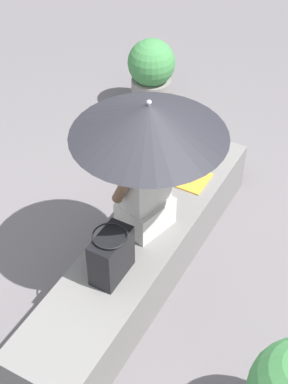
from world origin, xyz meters
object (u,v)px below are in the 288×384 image
magazine (194,180)px  parasol (149,120)px  planter_near (151,73)px  person_seated (145,183)px  handbag_black (111,255)px  tote_bag_canvas (195,141)px

magazine → parasol: bearing=-4.9°
magazine → planter_near: 1.72m
parasol → planter_near: parasol is taller
person_seated → handbag_black: person_seated is taller
tote_bag_canvas → planter_near: size_ratio=0.37×
person_seated → magazine: bearing=170.3°
person_seated → planter_near: (-1.92, -0.99, -0.42)m
planter_near → handbag_black: bearing=22.9°
person_seated → handbag_black: (0.50, 0.03, -0.21)m
person_seated → handbag_black: bearing=3.3°
parasol → tote_bag_canvas: 1.25m
tote_bag_canvas → magazine: (0.30, 0.14, -0.13)m
magazine → person_seated: bearing=-10.0°
handbag_black → tote_bag_canvas: bearing=-177.1°
person_seated → parasol: size_ratio=0.83×
parasol → magazine: bearing=175.4°
person_seated → parasol: (0.05, 0.05, 0.55)m
handbag_black → tote_bag_canvas: handbag_black is taller
person_seated → planter_near: bearing=-152.7°
parasol → magazine: parasol is taller
parasol → planter_near: 2.43m
parasol → person_seated: bearing=-133.4°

